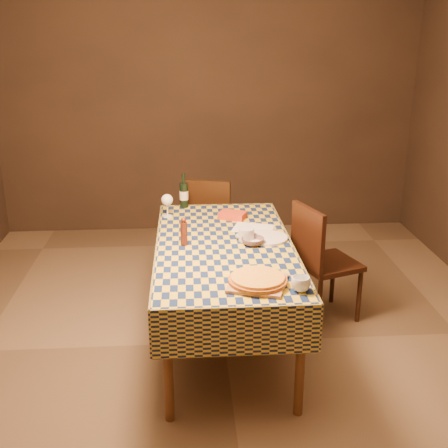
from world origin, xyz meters
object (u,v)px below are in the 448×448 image
Objects in this scene: bowl at (253,241)px; white_plate at (267,238)px; cutting_board at (258,283)px; dining_table at (225,255)px; pizza at (258,279)px; wine_bottle at (184,195)px; chair_right at (319,257)px; chair_far at (210,221)px.

bowl is 0.53× the size of white_plate.
white_plate is (0.16, 0.73, -0.00)m from cutting_board.
bowl is at bearing 85.75° from cutting_board.
dining_table is 4.12× the size of pizza.
cutting_board is at bearing -74.52° from wine_bottle.
chair_right reaches higher than white_plate.
pizza is at bearing -74.52° from wine_bottle.
pizza is at bearing 180.00° from cutting_board.
cutting_board is 0.34× the size of chair_far.
dining_table is 1.22m from chair_far.
white_plate is (0.30, 0.08, 0.08)m from dining_table.
bowl is at bearing 85.75° from pizza.
bowl is 1.28m from chair_far.
wine_bottle is at bearing 126.32° from white_plate.
chair_right is (0.56, 0.34, -0.27)m from bowl.
pizza is at bearing -102.11° from white_plate.
pizza is at bearing -94.25° from bowl.
bowl is 0.71m from chair_right.
wine_bottle reaches higher than bowl.
pizza is 0.63m from bowl.
pizza is at bearing -77.39° from dining_table.
chair_far reaches higher than dining_table.
white_plate reaches higher than dining_table.
bowl is (0.19, -0.02, 0.10)m from dining_table.
cutting_board is 1.17m from chair_right.
white_plate is 0.32× the size of chair_right.
cutting_board reaches higher than white_plate.
dining_table is 0.67m from cutting_board.
white_plate is at bearing -72.55° from chair_far.
dining_table is 6.24× the size of white_plate.
bowl is 0.55× the size of wine_bottle.
cutting_board is 1.07× the size of white_plate.
white_plate is (0.58, -0.78, -0.10)m from wine_bottle.
bowl is at bearing -62.17° from wine_bottle.
pizza is 0.75m from white_plate.
pizza is 0.48× the size of chair_right.
cutting_board is 0.63m from bowl.
wine_bottle is 0.54m from chair_far.
cutting_board is 0.75m from white_plate.
dining_table is at bearing -157.03° from chair_right.
chair_far is (-0.05, 1.20, -0.17)m from dining_table.
chair_far is (-0.20, 1.85, -0.28)m from pizza.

